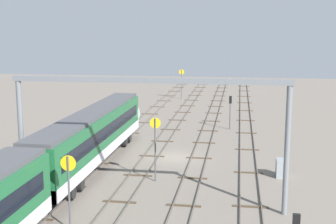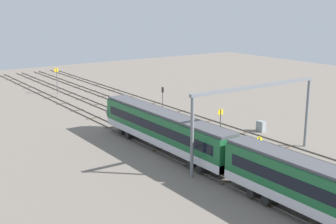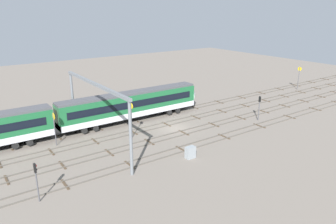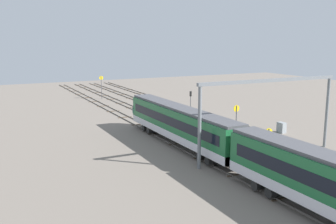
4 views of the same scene
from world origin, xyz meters
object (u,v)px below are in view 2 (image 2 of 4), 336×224
object	(u,v)px
speed_sign_near_foreground	(220,124)
speed_sign_far_trackside	(259,151)
signal_light_trackside_approach	(163,95)
train	(336,200)
speed_sign_mid_trackside	(57,77)
relay_cabinet	(261,126)
overhead_gantry	(256,104)

from	to	relation	value
speed_sign_near_foreground	speed_sign_far_trackside	bearing A→B (deg)	160.64
signal_light_trackside_approach	speed_sign_near_foreground	bearing A→B (deg)	165.30
train	speed_sign_mid_trackside	distance (m)	66.03
speed_sign_near_foreground	speed_sign_far_trackside	size ratio (longest dim) A/B	1.11
train	speed_sign_mid_trackside	world-z (taller)	speed_sign_mid_trackside
speed_sign_far_trackside	relay_cabinet	distance (m)	18.51
speed_sign_far_trackside	signal_light_trackside_approach	size ratio (longest dim) A/B	1.13
overhead_gantry	speed_sign_near_foreground	xyz separation A→B (m)	(5.35, 0.51, -3.38)
signal_light_trackside_approach	speed_sign_far_trackside	bearing A→B (deg)	163.78
overhead_gantry	speed_sign_near_foreground	distance (m)	6.35
train	speed_sign_far_trackside	bearing A→B (deg)	-14.13
speed_sign_far_trackside	speed_sign_near_foreground	bearing A→B (deg)	-19.36
overhead_gantry	signal_light_trackside_approach	size ratio (longest dim) A/B	4.57
train	speed_sign_far_trackside	world-z (taller)	train
speed_sign_near_foreground	speed_sign_mid_trackside	size ratio (longest dim) A/B	0.99
speed_sign_far_trackside	relay_cabinet	xyz separation A→B (m)	(12.46, -13.48, -2.32)
speed_sign_far_trackside	signal_light_trackside_approach	bearing A→B (deg)	-16.22
speed_sign_near_foreground	speed_sign_mid_trackside	distance (m)	45.27
train	speed_sign_mid_trackside	xyz separation A→B (m)	(65.97, -2.63, 0.70)
train	speed_sign_near_foreground	distance (m)	21.77
train	signal_light_trackside_approach	world-z (taller)	train
train	speed_sign_near_foreground	world-z (taller)	speed_sign_near_foreground
train	signal_light_trackside_approach	distance (m)	43.26
train	relay_cabinet	xyz separation A→B (m)	(23.50, -16.26, -1.91)
train	signal_light_trackside_approach	size ratio (longest dim) A/B	18.29
train	overhead_gantry	xyz separation A→B (m)	(15.49, -6.73, 4.02)
speed_sign_far_trackside	overhead_gantry	bearing A→B (deg)	-41.57
speed_sign_far_trackside	relay_cabinet	size ratio (longest dim) A/B	3.10
overhead_gantry	relay_cabinet	distance (m)	13.78
signal_light_trackside_approach	overhead_gantry	bearing A→B (deg)	169.28
speed_sign_mid_trackside	speed_sign_near_foreground	bearing A→B (deg)	-175.45
overhead_gantry	signal_light_trackside_approach	bearing A→B (deg)	-10.72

